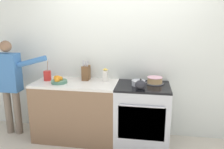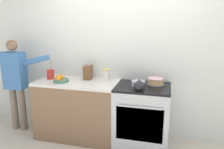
# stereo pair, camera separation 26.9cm
# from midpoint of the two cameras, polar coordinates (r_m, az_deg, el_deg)

# --- Properties ---
(wall_back) EXTENTS (8.00, 0.04, 2.60)m
(wall_back) POSITION_cam_midpoint_polar(r_m,az_deg,el_deg) (3.40, 5.97, 5.29)
(wall_back) COLOR silver
(wall_back) RESTS_ON ground_plane
(counter_cabinet) EXTENTS (1.25, 0.62, 0.90)m
(counter_cabinet) POSITION_cam_midpoint_polar(r_m,az_deg,el_deg) (3.49, -6.74, -9.01)
(counter_cabinet) COLOR brown
(counter_cabinet) RESTS_ON ground_plane
(stove_range) EXTENTS (0.76, 0.65, 0.90)m
(stove_range) POSITION_cam_midpoint_polar(r_m,az_deg,el_deg) (3.28, 10.20, -10.64)
(stove_range) COLOR #B7BABF
(stove_range) RESTS_ON ground_plane
(layer_cake) EXTENTS (0.27, 0.27, 0.10)m
(layer_cake) POSITION_cam_midpoint_polar(r_m,az_deg,el_deg) (3.23, 13.70, -1.83)
(layer_cake) COLOR #4C4C51
(layer_cake) RESTS_ON stove_range
(tea_kettle) EXTENTS (0.18, 0.15, 0.15)m
(tea_kettle) POSITION_cam_midpoint_polar(r_m,az_deg,el_deg) (2.91, 9.77, -2.94)
(tea_kettle) COLOR #232328
(tea_kettle) RESTS_ON stove_range
(mixing_bowl) EXTENTS (0.20, 0.20, 0.08)m
(mixing_bowl) POSITION_cam_midpoint_polar(r_m,az_deg,el_deg) (3.10, 9.35, -2.35)
(mixing_bowl) COLOR #B7BABF
(mixing_bowl) RESTS_ON stove_range
(knife_block) EXTENTS (0.10, 0.16, 0.32)m
(knife_block) POSITION_cam_midpoint_polar(r_m,az_deg,el_deg) (3.43, -4.09, 0.60)
(knife_block) COLOR brown
(knife_block) RESTS_ON counter_cabinet
(utensil_crock) EXTENTS (0.12, 0.12, 0.34)m
(utensil_crock) POSITION_cam_midpoint_polar(r_m,az_deg,el_deg) (3.55, -13.68, 0.08)
(utensil_crock) COLOR red
(utensil_crock) RESTS_ON counter_cabinet
(fruit_bowl) EXTENTS (0.23, 0.23, 0.11)m
(fruit_bowl) POSITION_cam_midpoint_polar(r_m,az_deg,el_deg) (3.34, -11.15, -1.22)
(fruit_bowl) COLOR #4C7F66
(fruit_bowl) RESTS_ON counter_cabinet
(milk_carton) EXTENTS (0.07, 0.07, 0.21)m
(milk_carton) POSITION_cam_midpoint_polar(r_m,az_deg,el_deg) (3.32, 0.87, -0.10)
(milk_carton) COLOR white
(milk_carton) RESTS_ON counter_cabinet
(person_baker) EXTENTS (0.89, 0.20, 1.51)m
(person_baker) POSITION_cam_midpoint_polar(r_m,az_deg,el_deg) (3.82, -22.05, -0.89)
(person_baker) COLOR #7A6B5B
(person_baker) RESTS_ON ground_plane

